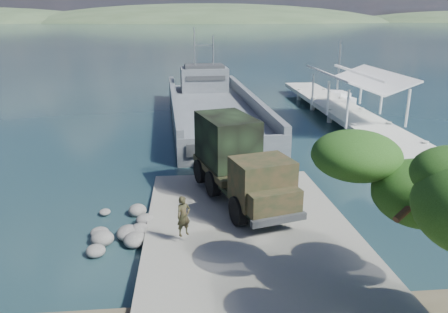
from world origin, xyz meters
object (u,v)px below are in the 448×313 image
military_truck (237,160)px  sailboat_far (336,97)px  soldier (184,224)px  sailboat_near (338,98)px  pier (359,113)px  landing_craft (213,114)px

military_truck → sailboat_far: 34.02m
soldier → sailboat_near: sailboat_near is taller
pier → sailboat_near: bearing=77.9°
military_truck → sailboat_far: sailboat_far is taller
pier → soldier: 26.09m
landing_craft → military_truck: (-0.04, -20.15, 1.84)m
pier → soldier: pier is taller
military_truck → soldier: bearing=-136.1°
landing_craft → soldier: 25.40m
landing_craft → sailboat_far: size_ratio=4.30×
sailboat_near → pier: bearing=-115.5°
military_truck → sailboat_far: bearing=46.3°
landing_craft → sailboat_far: landing_craft is taller
soldier → sailboat_near: (19.20, 34.68, -1.05)m
sailboat_far → soldier: bearing=-103.1°
sailboat_near → sailboat_far: size_ratio=0.93×
landing_craft → sailboat_far: 18.80m
soldier → military_truck: bearing=29.4°
pier → sailboat_near: sailboat_near is taller
pier → sailboat_near: (3.04, 14.20, -1.22)m
pier → military_truck: 20.29m
military_truck → soldier: size_ratio=5.19×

